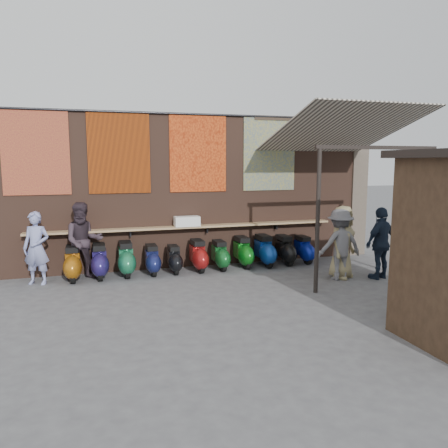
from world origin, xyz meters
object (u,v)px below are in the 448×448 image
at_px(scooter_stool_1, 100,261).
at_px(scooter_stool_4, 174,259).
at_px(scooter_stool_8, 265,251).
at_px(shelf_box, 187,221).
at_px(scooter_stool_9, 285,250).
at_px(shopper_grey, 340,244).
at_px(scooter_stool_2, 126,259).
at_px(shopper_tan, 342,242).
at_px(scooter_stool_3, 152,260).
at_px(scooter_stool_10, 304,249).
at_px(diner_left, 36,248).
at_px(scooter_stool_7, 243,252).
at_px(scooter_stool_6, 220,255).
at_px(diner_right, 84,241).
at_px(scooter_stool_0, 73,264).
at_px(shopper_navy, 381,243).
at_px(scooter_stool_5, 198,256).

relative_size(scooter_stool_1, scooter_stool_4, 1.20).
bearing_deg(scooter_stool_8, shelf_box, 171.17).
distance_m(scooter_stool_9, shopper_grey, 1.94).
xyz_separation_m(scooter_stool_2, shopper_tan, (4.95, -1.70, 0.46)).
distance_m(scooter_stool_3, scooter_stool_10, 4.20).
height_order(scooter_stool_3, diner_left, diner_left).
bearing_deg(scooter_stool_7, diner_left, -178.23).
bearing_deg(scooter_stool_1, scooter_stool_6, -0.66).
distance_m(shelf_box, scooter_stool_1, 2.39).
bearing_deg(scooter_stool_10, scooter_stool_7, 179.61).
relative_size(scooter_stool_2, scooter_stool_4, 1.22).
distance_m(diner_right, shopper_tan, 6.15).
xyz_separation_m(scooter_stool_9, diner_left, (-6.24, -0.12, 0.45)).
bearing_deg(scooter_stool_8, scooter_stool_6, -178.52).
xyz_separation_m(scooter_stool_3, scooter_stool_10, (4.20, 0.05, 0.00)).
bearing_deg(scooter_stool_3, scooter_stool_4, -1.26).
xyz_separation_m(shopper_grey, shopper_tan, (0.13, 0.11, 0.03)).
bearing_deg(shelf_box, shopper_grey, -33.04).
bearing_deg(scooter_stool_2, shopper_grey, -20.60).
distance_m(scooter_stool_2, diner_left, 2.04).
height_order(scooter_stool_6, scooter_stool_9, scooter_stool_9).
xyz_separation_m(scooter_stool_0, diner_left, (-0.76, -0.07, 0.43)).
bearing_deg(shelf_box, scooter_stool_3, -161.20).
distance_m(scooter_stool_7, shopper_tan, 2.61).
bearing_deg(scooter_stool_0, shopper_tan, -14.81).
height_order(scooter_stool_1, scooter_stool_2, scooter_stool_2).
relative_size(scooter_stool_2, scooter_stool_3, 1.14).
bearing_deg(scooter_stool_3, scooter_stool_0, -179.40).
bearing_deg(shopper_navy, diner_left, -30.60).
xyz_separation_m(scooter_stool_5, scooter_stool_8, (1.83, 0.01, 0.02)).
bearing_deg(scooter_stool_4, scooter_stool_2, 177.27).
bearing_deg(scooter_stool_9, scooter_stool_10, 1.90).
distance_m(scooter_stool_4, scooter_stool_9, 3.07).
relative_size(scooter_stool_7, scooter_stool_8, 0.97).
relative_size(scooter_stool_7, shopper_grey, 0.50).
distance_m(scooter_stool_1, scooter_stool_3, 1.26).
bearing_deg(scooter_stool_2, scooter_stool_7, 0.42).
bearing_deg(diner_right, scooter_stool_3, -7.00).
bearing_deg(scooter_stool_3, scooter_stool_5, -0.19).
bearing_deg(scooter_stool_2, diner_right, -179.05).
relative_size(scooter_stool_8, shopper_tan, 0.50).
distance_m(scooter_stool_7, shopper_grey, 2.59).
relative_size(scooter_stool_1, scooter_stool_7, 1.02).
relative_size(scooter_stool_6, shopper_tan, 0.45).
relative_size(scooter_stool_8, scooter_stool_9, 1.06).
relative_size(scooter_stool_7, scooter_stool_10, 1.09).
distance_m(diner_left, shopper_grey, 7.01).
xyz_separation_m(scooter_stool_1, scooter_stool_7, (3.67, 0.05, -0.01)).
distance_m(scooter_stool_2, scooter_stool_6, 2.38).
distance_m(shelf_box, shopper_tan, 3.91).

